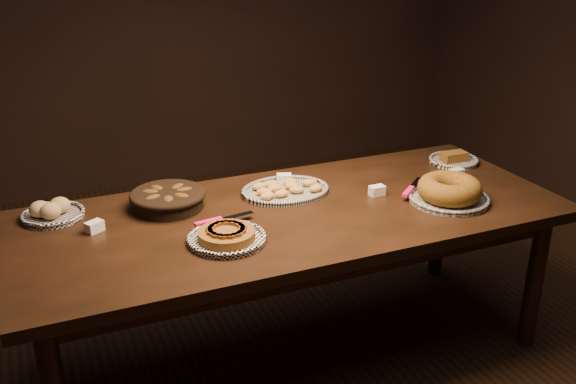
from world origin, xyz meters
name	(u,v)px	position (x,y,z in m)	size (l,w,h in m)	color
ground	(294,352)	(0.00, 0.00, 0.00)	(5.00, 5.00, 0.00)	black
buffet_table	(294,226)	(0.00, 0.00, 0.68)	(2.40, 1.00, 0.75)	black
apple_tart_plate	(227,236)	(-0.37, -0.17, 0.77)	(0.33, 0.35, 0.06)	white
madeleine_platter	(285,190)	(0.04, 0.20, 0.77)	(0.41, 0.34, 0.05)	black
bundt_cake_plate	(449,192)	(0.68, -0.18, 0.80)	(0.39, 0.44, 0.11)	black
croissant_basket	(168,198)	(-0.50, 0.25, 0.80)	(0.36, 0.36, 0.08)	black
bread_roll_plate	(52,212)	(-0.98, 0.33, 0.78)	(0.26, 0.26, 0.08)	white
loaf_plate	(454,160)	(1.02, 0.23, 0.77)	(0.26, 0.26, 0.06)	black
tent_cards	(295,198)	(0.04, 0.08, 0.77)	(1.82, 0.49, 0.04)	white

